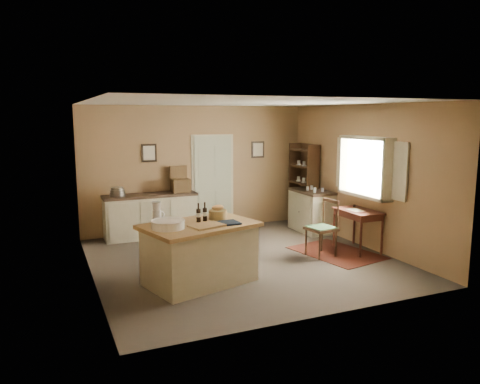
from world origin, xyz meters
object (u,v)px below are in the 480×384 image
at_px(work_island, 199,252).
at_px(right_cabinet, 311,210).
at_px(sideboard, 151,214).
at_px(desk_chair, 321,229).
at_px(shelving_unit, 305,185).
at_px(writing_desk, 358,215).

xyz_separation_m(work_island, right_cabinet, (3.25, 2.10, -0.02)).
relative_size(work_island, right_cabinet, 1.72).
height_order(work_island, sideboard, work_island).
xyz_separation_m(desk_chair, right_cabinet, (0.81, 1.64, -0.04)).
bearing_deg(shelving_unit, right_cabinet, -105.93).
distance_m(work_island, right_cabinet, 3.87).
relative_size(writing_desk, desk_chair, 0.90).
xyz_separation_m(sideboard, shelving_unit, (3.46, -0.34, 0.45)).
xyz_separation_m(sideboard, desk_chair, (2.50, -2.51, 0.01)).
xyz_separation_m(writing_desk, shelving_unit, (0.15, 2.14, 0.26)).
xyz_separation_m(writing_desk, right_cabinet, (-0.00, 1.61, -0.21)).
bearing_deg(shelving_unit, sideboard, 174.42).
xyz_separation_m(writing_desk, desk_chair, (-0.81, -0.03, -0.17)).
relative_size(work_island, shelving_unit, 0.99).
bearing_deg(shelving_unit, writing_desk, -94.00).
relative_size(work_island, desk_chair, 1.86).
relative_size(sideboard, right_cabinet, 1.77).
relative_size(work_island, writing_desk, 2.06).
distance_m(sideboard, writing_desk, 4.14).
bearing_deg(desk_chair, right_cabinet, 55.84).
distance_m(sideboard, right_cabinet, 3.42).
distance_m(work_island, shelving_unit, 4.31).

